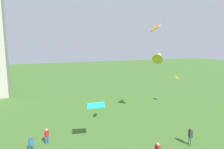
# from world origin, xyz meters

# --- Properties ---
(person_0) EXTENTS (0.43, 0.55, 1.84)m
(person_0) POSITION_xyz_m (5.28, 15.56, 1.04)
(person_0) COLOR #51754C
(person_0) RESTS_ON ground_plane
(person_1) EXTENTS (0.47, 0.47, 1.62)m
(person_1) POSITION_xyz_m (-8.08, 21.84, 0.92)
(person_1) COLOR #235693
(person_1) RESTS_ON ground_plane
(person_4) EXTENTS (0.47, 0.33, 1.56)m
(person_4) POSITION_xyz_m (-9.57, 20.80, 0.88)
(person_4) COLOR #235693
(person_4) RESTS_ON ground_plane
(kite_flying_0) EXTENTS (1.22, 1.38, 0.83)m
(kite_flying_0) POSITION_xyz_m (1.30, 16.59, 11.69)
(kite_flying_0) COLOR orange
(kite_flying_1) EXTENTS (2.82, 2.76, 2.18)m
(kite_flying_1) POSITION_xyz_m (7.61, 24.16, 8.68)
(kite_flying_1) COLOR #ADB72A
(kite_flying_5) EXTENTS (0.76, 0.93, 0.28)m
(kite_flying_5) POSITION_xyz_m (13.43, 26.56, 4.76)
(kite_flying_5) COLOR #BC810D
(kite_flying_6) EXTENTS (1.93, 1.61, 0.38)m
(kite_flying_6) POSITION_xyz_m (-3.51, 19.37, 4.25)
(kite_flying_6) COLOR #1CC9C7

